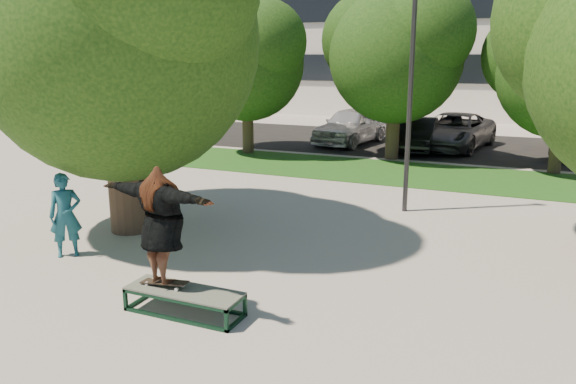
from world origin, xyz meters
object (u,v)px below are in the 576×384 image
at_px(car_silver_a, 351,126).
at_px(car_dark, 417,135).
at_px(tree_left, 116,22).
at_px(lamppost, 411,82).
at_px(car_grey, 453,131).
at_px(grind_box, 185,301).
at_px(bystander, 65,215).

distance_m(car_silver_a, car_dark, 3.08).
height_order(tree_left, lamppost, tree_left).
height_order(lamppost, car_dark, lamppost).
distance_m(lamppost, car_grey, 10.53).
bearing_deg(car_dark, car_grey, 35.72).
bearing_deg(lamppost, car_grey, 91.31).
height_order(grind_box, car_silver_a, car_silver_a).
bearing_deg(car_dark, grind_box, -95.32).
bearing_deg(car_grey, bystander, -98.16).
bearing_deg(bystander, tree_left, 46.41).
xyz_separation_m(bystander, car_silver_a, (0.76, 15.65, -0.02)).
bearing_deg(car_grey, lamppost, -79.44).
bearing_deg(tree_left, car_silver_a, 86.71).
bearing_deg(car_dark, tree_left, -110.44).
relative_size(tree_left, lamppost, 1.16).
bearing_deg(car_grey, car_silver_a, -165.91).
bearing_deg(car_silver_a, car_grey, 13.35).
distance_m(bystander, car_dark, 15.42).
distance_m(car_dark, car_grey, 1.65).
xyz_separation_m(lamppost, car_dark, (-1.50, 9.18, -2.49)).
xyz_separation_m(lamppost, grind_box, (-1.79, -6.99, -2.96)).
distance_m(tree_left, car_silver_a, 14.28).
bearing_deg(lamppost, tree_left, -143.58).
bearing_deg(tree_left, car_dark, 73.84).
bearing_deg(tree_left, bystander, -88.93).
xyz_separation_m(tree_left, bystander, (0.03, -1.87, -3.61)).
bearing_deg(car_silver_a, tree_left, -84.78).
height_order(car_dark, car_grey, car_grey).
height_order(tree_left, car_grey, tree_left).
relative_size(grind_box, bystander, 1.11).
height_order(tree_left, car_dark, tree_left).
distance_m(grind_box, car_silver_a, 17.09).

